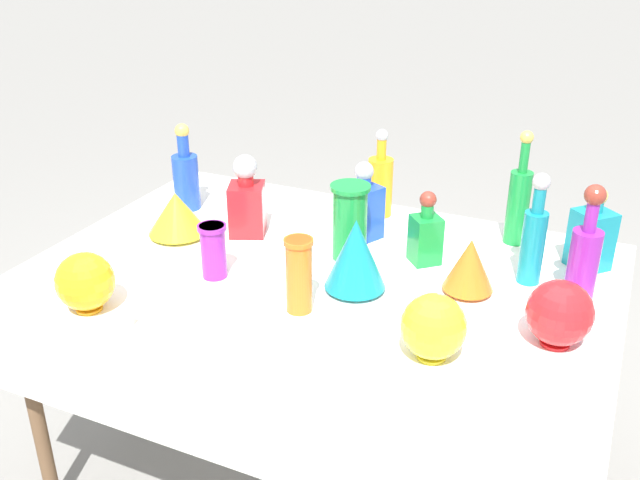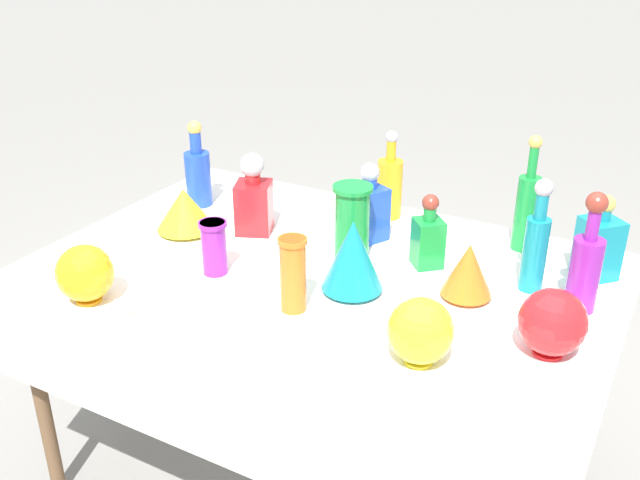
# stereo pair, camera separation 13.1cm
# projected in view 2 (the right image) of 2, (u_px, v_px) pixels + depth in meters

# --- Properties ---
(ground_plane) EXTENTS (40.00, 40.00, 0.00)m
(ground_plane) POSITION_uv_depth(u_px,v_px,m) (320.00, 476.00, 2.34)
(ground_plane) COLOR gray
(display_table) EXTENTS (1.61, 1.11, 0.76)m
(display_table) POSITION_uv_depth(u_px,v_px,m) (315.00, 293.00, 2.02)
(display_table) COLOR white
(display_table) RESTS_ON ground
(tall_bottle_0) EXTENTS (0.07, 0.07, 0.35)m
(tall_bottle_0) POSITION_uv_depth(u_px,v_px,m) (527.00, 207.00, 2.09)
(tall_bottle_0) COLOR #198C38
(tall_bottle_0) RESTS_ON display_table
(tall_bottle_1) EXTENTS (0.06, 0.06, 0.32)m
(tall_bottle_1) POSITION_uv_depth(u_px,v_px,m) (536.00, 244.00, 1.87)
(tall_bottle_1) COLOR teal
(tall_bottle_1) RESTS_ON display_table
(tall_bottle_2) EXTENTS (0.08, 0.08, 0.29)m
(tall_bottle_2) POSITION_uv_depth(u_px,v_px,m) (390.00, 185.00, 2.32)
(tall_bottle_2) COLOR orange
(tall_bottle_2) RESTS_ON display_table
(tall_bottle_3) EXTENTS (0.08, 0.08, 0.32)m
(tall_bottle_3) POSITION_uv_depth(u_px,v_px,m) (586.00, 264.00, 1.78)
(tall_bottle_3) COLOR purple
(tall_bottle_3) RESTS_ON display_table
(tall_bottle_4) EXTENTS (0.09, 0.09, 0.30)m
(tall_bottle_4) POSITION_uv_depth(u_px,v_px,m) (198.00, 173.00, 2.41)
(tall_bottle_4) COLOR blue
(tall_bottle_4) RESTS_ON display_table
(square_decanter_0) EXTENTS (0.13, 0.13, 0.25)m
(square_decanter_0) POSITION_uv_depth(u_px,v_px,m) (369.00, 208.00, 2.17)
(square_decanter_0) COLOR blue
(square_decanter_0) RESTS_ON display_table
(square_decanter_1) EXTENTS (0.11, 0.11, 0.22)m
(square_decanter_1) POSITION_uv_depth(u_px,v_px,m) (428.00, 237.00, 2.01)
(square_decanter_1) COLOR #198C38
(square_decanter_1) RESTS_ON display_table
(square_decanter_2) EXTENTS (0.14, 0.14, 0.26)m
(square_decanter_2) POSITION_uv_depth(u_px,v_px,m) (254.00, 199.00, 2.22)
(square_decanter_2) COLOR red
(square_decanter_2) RESTS_ON display_table
(square_decanter_3) EXTENTS (0.14, 0.14, 0.24)m
(square_decanter_3) POSITION_uv_depth(u_px,v_px,m) (599.00, 245.00, 1.95)
(square_decanter_3) COLOR teal
(square_decanter_3) RESTS_ON display_table
(slender_vase_0) EXTENTS (0.12, 0.12, 0.23)m
(slender_vase_0) POSITION_uv_depth(u_px,v_px,m) (352.00, 221.00, 2.04)
(slender_vase_0) COLOR #198C38
(slender_vase_0) RESTS_ON display_table
(slender_vase_1) EXTENTS (0.07, 0.07, 0.20)m
(slender_vase_1) POSITION_uv_depth(u_px,v_px,m) (293.00, 272.00, 1.78)
(slender_vase_1) COLOR orange
(slender_vase_1) RESTS_ON display_table
(slender_vase_2) EXTENTS (0.08, 0.08, 0.16)m
(slender_vase_2) POSITION_uv_depth(u_px,v_px,m) (214.00, 245.00, 1.97)
(slender_vase_2) COLOR purple
(slender_vase_2) RESTS_ON display_table
(fluted_vase_0) EXTENTS (0.18, 0.18, 0.14)m
(fluted_vase_0) POSITION_uv_depth(u_px,v_px,m) (185.00, 209.00, 2.23)
(fluted_vase_0) COLOR yellow
(fluted_vase_0) RESTS_ON display_table
(fluted_vase_1) EXTENTS (0.14, 0.14, 0.16)m
(fluted_vase_1) POSITION_uv_depth(u_px,v_px,m) (468.00, 270.00, 1.85)
(fluted_vase_1) COLOR orange
(fluted_vase_1) RESTS_ON display_table
(fluted_vase_2) EXTENTS (0.16, 0.16, 0.21)m
(fluted_vase_2) POSITION_uv_depth(u_px,v_px,m) (353.00, 255.00, 1.87)
(fluted_vase_2) COLOR teal
(fluted_vase_2) RESTS_ON display_table
(round_bowl_0) EXTENTS (0.15, 0.15, 0.16)m
(round_bowl_0) POSITION_uv_depth(u_px,v_px,m) (421.00, 331.00, 1.58)
(round_bowl_0) COLOR yellow
(round_bowl_0) RESTS_ON display_table
(round_bowl_1) EXTENTS (0.16, 0.16, 0.16)m
(round_bowl_1) POSITION_uv_depth(u_px,v_px,m) (553.00, 322.00, 1.61)
(round_bowl_1) COLOR red
(round_bowl_1) RESTS_ON display_table
(round_bowl_2) EXTENTS (0.15, 0.15, 0.16)m
(round_bowl_2) POSITION_uv_depth(u_px,v_px,m) (85.00, 273.00, 1.83)
(round_bowl_2) COLOR orange
(round_bowl_2) RESTS_ON display_table
(price_tag_left) EXTENTS (0.04, 0.02, 0.04)m
(price_tag_left) POSITION_uv_depth(u_px,v_px,m) (121.00, 310.00, 1.78)
(price_tag_left) COLOR white
(price_tag_left) RESTS_ON display_table
(cardboard_box_behind_left) EXTENTS (0.42, 0.44, 0.36)m
(cardboard_box_behind_left) POSITION_uv_depth(u_px,v_px,m) (353.00, 291.00, 3.16)
(cardboard_box_behind_left) COLOR tan
(cardboard_box_behind_left) RESTS_ON ground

